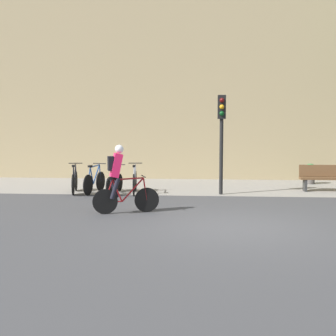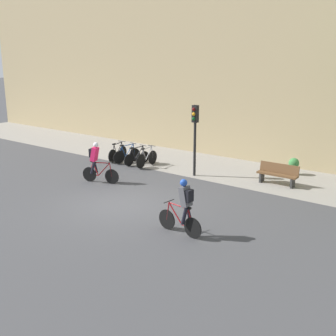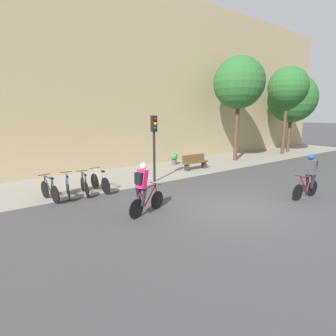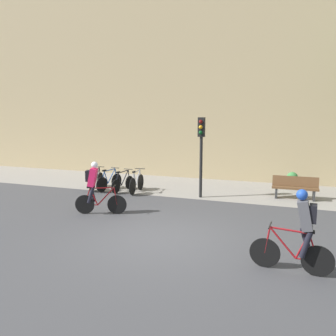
# 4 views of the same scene
# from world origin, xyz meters

# --- Properties ---
(ground) EXTENTS (200.00, 200.00, 0.00)m
(ground) POSITION_xyz_m (0.00, 0.00, 0.00)
(ground) COLOR #3D3D3F
(kerb_strip) EXTENTS (44.00, 4.50, 0.01)m
(kerb_strip) POSITION_xyz_m (0.00, 6.75, 0.00)
(kerb_strip) COLOR gray
(kerb_strip) RESTS_ON ground
(building_facade) EXTENTS (44.00, 0.60, 10.93)m
(building_facade) POSITION_xyz_m (0.00, 9.30, 5.47)
(building_facade) COLOR tan
(building_facade) RESTS_ON ground
(cyclist_pink) EXTENTS (1.65, 0.66, 1.76)m
(cyclist_pink) POSITION_xyz_m (-2.87, 1.41, 0.95)
(cyclist_pink) COLOR black
(cyclist_pink) RESTS_ON ground
(cyclist_grey) EXTENTS (1.67, 0.46, 1.76)m
(cyclist_grey) POSITION_xyz_m (3.38, -0.84, 0.95)
(cyclist_grey) COLOR black
(cyclist_grey) RESTS_ON ground
(parked_bike_0) EXTENTS (0.46, 1.61, 0.97)m
(parked_bike_0) POSITION_xyz_m (-4.99, 4.83, 0.40)
(parked_bike_0) COLOR black
(parked_bike_0) RESTS_ON ground
(parked_bike_1) EXTENTS (0.49, 1.62, 0.97)m
(parked_bike_1) POSITION_xyz_m (-4.33, 4.83, 0.40)
(parked_bike_1) COLOR black
(parked_bike_1) RESTS_ON ground
(parked_bike_2) EXTENTS (0.46, 1.60, 0.93)m
(parked_bike_2) POSITION_xyz_m (-3.65, 4.83, 0.38)
(parked_bike_2) COLOR black
(parked_bike_2) RESTS_ON ground
(parked_bike_3) EXTENTS (0.46, 1.71, 0.99)m
(parked_bike_3) POSITION_xyz_m (-2.98, 4.83, 0.41)
(parked_bike_3) COLOR black
(parked_bike_3) RESTS_ON ground
(traffic_light_pole) EXTENTS (0.26, 0.30, 3.21)m
(traffic_light_pole) POSITION_xyz_m (-0.16, 4.87, 2.24)
(traffic_light_pole) COLOR black
(traffic_light_pole) RESTS_ON ground
(bench) EXTENTS (1.73, 0.44, 0.89)m
(bench) POSITION_xyz_m (3.41, 5.89, 0.47)
(bench) COLOR brown
(bench) RESTS_ON ground
(street_tree_0) EXTENTS (3.48, 3.48, 7.11)m
(street_tree_0) POSITION_xyz_m (7.89, 6.54, 5.34)
(street_tree_0) COLOR #4C3823
(street_tree_0) RESTS_ON ground
(street_tree_1) EXTENTS (4.04, 4.04, 6.60)m
(street_tree_1) POSITION_xyz_m (15.16, 6.69, 4.57)
(street_tree_1) COLOR #4C3823
(street_tree_1) RESTS_ON ground
(street_tree_2) EXTENTS (3.12, 3.12, 7.00)m
(street_tree_2) POSITION_xyz_m (13.59, 6.26, 5.40)
(street_tree_2) COLOR #4C3823
(street_tree_2) RESTS_ON ground
(potted_plant) EXTENTS (0.48, 0.48, 0.78)m
(potted_plant) POSITION_xyz_m (3.33, 7.84, 0.44)
(potted_plant) COLOR #56514C
(potted_plant) RESTS_ON ground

